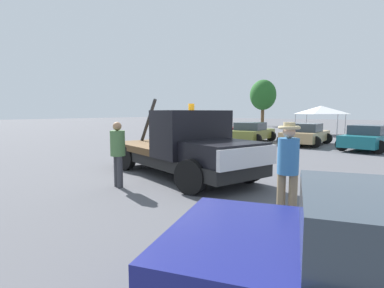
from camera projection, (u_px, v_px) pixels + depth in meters
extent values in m
plane|color=#545459|center=(180.00, 175.00, 9.67)|extent=(160.00, 160.00, 0.00)
cube|color=black|center=(180.00, 159.00, 9.62)|extent=(6.15, 3.56, 0.35)
cube|color=black|center=(224.00, 152.00, 7.89)|extent=(2.10, 2.25, 0.55)
cube|color=silver|center=(249.00, 157.00, 7.20)|extent=(0.68, 1.91, 0.50)
cube|color=black|center=(191.00, 133.00, 9.01)|extent=(1.86, 2.46, 1.38)
cube|color=brown|center=(157.00, 146.00, 10.75)|extent=(3.42, 2.93, 0.22)
cylinder|color=black|center=(148.00, 121.00, 11.15)|extent=(1.17, 0.46, 1.63)
cylinder|color=orange|center=(191.00, 107.00, 8.93)|extent=(0.18, 0.18, 0.20)
cylinder|color=black|center=(249.00, 168.00, 8.63)|extent=(0.88, 0.26, 0.88)
cylinder|color=black|center=(191.00, 177.00, 7.40)|extent=(0.88, 0.26, 0.88)
cylinder|color=black|center=(174.00, 153.00, 11.76)|extent=(0.88, 0.26, 0.88)
cylinder|color=black|center=(125.00, 158.00, 10.53)|extent=(0.88, 0.26, 0.88)
cylinder|color=black|center=(263.00, 241.00, 3.96)|extent=(0.68, 0.22, 0.68)
cylinder|color=#847051|center=(293.00, 197.00, 5.69)|extent=(0.16, 0.16, 0.87)
cylinder|color=#847051|center=(281.00, 195.00, 5.78)|extent=(0.16, 0.16, 0.87)
cylinder|color=teal|center=(288.00, 156.00, 5.65)|extent=(0.40, 0.40, 0.68)
sphere|color=tan|center=(289.00, 132.00, 5.61)|extent=(0.23, 0.23, 0.23)
torus|color=tan|center=(289.00, 128.00, 5.60)|extent=(0.41, 0.41, 0.06)
cylinder|color=tan|center=(289.00, 125.00, 5.59)|extent=(0.21, 0.21, 0.11)
cylinder|color=#38383D|center=(117.00, 171.00, 8.21)|extent=(0.16, 0.16, 0.86)
cylinder|color=#38383D|center=(120.00, 172.00, 8.03)|extent=(0.16, 0.16, 0.86)
cylinder|color=#4C7542|center=(118.00, 143.00, 8.04)|extent=(0.39, 0.39, 0.68)
sphere|color=#A87A56|center=(117.00, 126.00, 7.99)|extent=(0.23, 0.23, 0.23)
cube|color=maroon|center=(218.00, 132.00, 22.68)|extent=(1.91, 4.59, 0.60)
cube|color=#333D47|center=(216.00, 125.00, 22.44)|extent=(1.66, 1.93, 0.50)
cylinder|color=black|center=(219.00, 133.00, 24.47)|extent=(0.68, 0.22, 0.68)
cylinder|color=black|center=(238.00, 134.00, 23.40)|extent=(0.68, 0.22, 0.68)
cylinder|color=black|center=(196.00, 135.00, 22.01)|extent=(0.68, 0.22, 0.68)
cylinder|color=black|center=(217.00, 136.00, 20.94)|extent=(0.68, 0.22, 0.68)
cube|color=olive|center=(251.00, 134.00, 20.24)|extent=(2.22, 4.49, 0.60)
cube|color=#333D47|center=(250.00, 126.00, 19.99)|extent=(1.80, 1.96, 0.50)
cylinder|color=black|center=(247.00, 135.00, 21.98)|extent=(0.68, 0.22, 0.68)
cylinder|color=black|center=(271.00, 136.00, 21.03)|extent=(0.68, 0.22, 0.68)
cylinder|color=black|center=(230.00, 138.00, 19.49)|extent=(0.68, 0.22, 0.68)
cylinder|color=black|center=(256.00, 139.00, 18.54)|extent=(0.68, 0.22, 0.68)
cube|color=tan|center=(305.00, 136.00, 18.55)|extent=(1.97, 4.23, 0.60)
cube|color=#333D47|center=(305.00, 127.00, 18.33)|extent=(1.72, 1.78, 0.50)
cylinder|color=black|center=(297.00, 137.00, 20.27)|extent=(0.68, 0.22, 0.68)
cylinder|color=black|center=(327.00, 138.00, 19.18)|extent=(0.68, 0.22, 0.68)
cylinder|color=black|center=(283.00, 140.00, 17.97)|extent=(0.68, 0.22, 0.68)
cylinder|color=black|center=(315.00, 142.00, 16.88)|extent=(0.68, 0.22, 0.68)
cube|color=#196670|center=(369.00, 140.00, 16.16)|extent=(2.51, 4.79, 0.60)
cube|color=#333D47|center=(369.00, 130.00, 15.94)|extent=(1.86, 2.15, 0.50)
cylinder|color=black|center=(362.00, 140.00, 17.85)|extent=(0.68, 0.22, 0.68)
cylinder|color=black|center=(342.00, 144.00, 15.72)|extent=(0.68, 0.22, 0.68)
cylinder|color=black|center=(378.00, 147.00, 14.51)|extent=(0.68, 0.22, 0.68)
cylinder|color=#9E9EA3|center=(295.00, 124.00, 26.59)|extent=(0.07, 0.07, 1.86)
cylinder|color=#9E9EA3|center=(337.00, 125.00, 24.54)|extent=(0.07, 0.07, 1.86)
cylinder|color=#9E9EA3|center=(306.00, 123.00, 29.33)|extent=(0.07, 0.07, 1.86)
cylinder|color=#9E9EA3|center=(345.00, 124.00, 27.28)|extent=(0.07, 0.07, 1.86)
pyramid|color=white|center=(321.00, 110.00, 26.80)|extent=(3.44, 3.44, 0.72)
cylinder|color=brown|center=(262.00, 118.00, 42.90)|extent=(0.46, 0.46, 2.30)
ellipsoid|color=#235B23|center=(263.00, 95.00, 42.54)|extent=(3.69, 3.69, 4.28)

